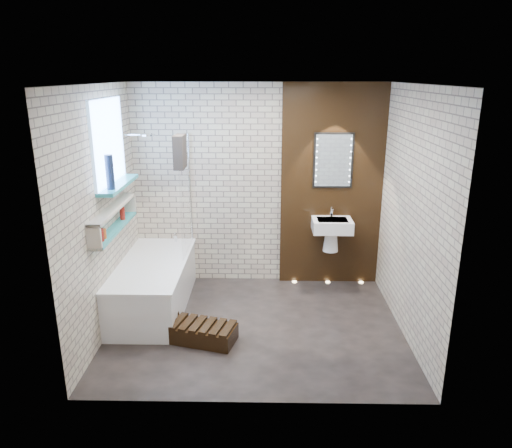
{
  "coord_description": "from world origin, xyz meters",
  "views": [
    {
      "loc": [
        0.09,
        -4.78,
        2.7
      ],
      "look_at": [
        0.0,
        0.15,
        1.15
      ],
      "focal_mm": 33.79,
      "sensor_mm": 36.0,
      "label": 1
    }
  ],
  "objects_px": {
    "bath_screen": "(186,195)",
    "walnut_step": "(198,333)",
    "washbasin": "(332,230)",
    "led_mirror": "(333,161)",
    "bathtub": "(154,285)"
  },
  "relations": [
    {
      "from": "bath_screen",
      "to": "walnut_step",
      "type": "bearing_deg",
      "value": -77.22
    },
    {
      "from": "bath_screen",
      "to": "led_mirror",
      "type": "bearing_deg",
      "value": 10.66
    },
    {
      "from": "led_mirror",
      "to": "bathtub",
      "type": "bearing_deg",
      "value": -160.22
    },
    {
      "from": "bath_screen",
      "to": "led_mirror",
      "type": "distance_m",
      "value": 1.89
    },
    {
      "from": "bath_screen",
      "to": "washbasin",
      "type": "xyz_separation_m",
      "value": [
        1.82,
        0.18,
        -0.49
      ]
    },
    {
      "from": "bathtub",
      "to": "washbasin",
      "type": "relative_size",
      "value": 3.0
    },
    {
      "from": "led_mirror",
      "to": "walnut_step",
      "type": "xyz_separation_m",
      "value": [
        -1.55,
        -1.53,
        -1.56
      ]
    },
    {
      "from": "bath_screen",
      "to": "walnut_step",
      "type": "distance_m",
      "value": 1.71
    },
    {
      "from": "led_mirror",
      "to": "walnut_step",
      "type": "relative_size",
      "value": 0.9
    },
    {
      "from": "washbasin",
      "to": "walnut_step",
      "type": "distance_m",
      "value": 2.19
    },
    {
      "from": "washbasin",
      "to": "walnut_step",
      "type": "bearing_deg",
      "value": -138.44
    },
    {
      "from": "washbasin",
      "to": "led_mirror",
      "type": "relative_size",
      "value": 0.83
    },
    {
      "from": "washbasin",
      "to": "bath_screen",
      "type": "bearing_deg",
      "value": -174.22
    },
    {
      "from": "bathtub",
      "to": "led_mirror",
      "type": "distance_m",
      "value": 2.68
    },
    {
      "from": "bathtub",
      "to": "washbasin",
      "type": "height_order",
      "value": "washbasin"
    }
  ]
}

